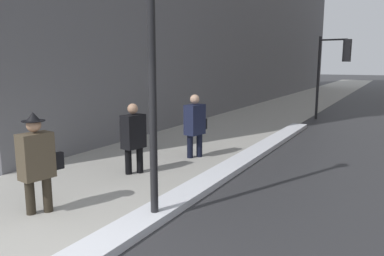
{
  "coord_description": "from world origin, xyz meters",
  "views": [
    {
      "loc": [
        3.39,
        -2.83,
        2.41
      ],
      "look_at": [
        -0.4,
        4.0,
        1.05
      ],
      "focal_mm": 35.0,
      "sensor_mm": 36.0,
      "label": 1
    }
  ],
  "objects_px": {
    "traffic_light_near": "(336,60)",
    "pedestrian_in_fedora": "(37,159)",
    "pedestrian_in_glasses": "(133,135)",
    "pedestrian_with_shoulder_bag": "(195,123)",
    "lamp_post": "(151,11)"
  },
  "relations": [
    {
      "from": "lamp_post",
      "to": "traffic_light_near",
      "type": "bearing_deg",
      "value": 86.43
    },
    {
      "from": "traffic_light_near",
      "to": "pedestrian_in_fedora",
      "type": "distance_m",
      "value": 13.24
    },
    {
      "from": "pedestrian_in_fedora",
      "to": "pedestrian_with_shoulder_bag",
      "type": "height_order",
      "value": "pedestrian_in_fedora"
    },
    {
      "from": "pedestrian_in_glasses",
      "to": "pedestrian_with_shoulder_bag",
      "type": "relative_size",
      "value": 0.96
    },
    {
      "from": "traffic_light_near",
      "to": "pedestrian_in_glasses",
      "type": "xyz_separation_m",
      "value": [
        -2.54,
        -10.41,
        -1.67
      ]
    },
    {
      "from": "lamp_post",
      "to": "pedestrian_with_shoulder_bag",
      "type": "bearing_deg",
      "value": 109.41
    },
    {
      "from": "traffic_light_near",
      "to": "pedestrian_in_fedora",
      "type": "height_order",
      "value": "traffic_light_near"
    },
    {
      "from": "pedestrian_in_glasses",
      "to": "pedestrian_in_fedora",
      "type": "bearing_deg",
      "value": 9.53
    },
    {
      "from": "pedestrian_in_glasses",
      "to": "lamp_post",
      "type": "bearing_deg",
      "value": 54.0
    },
    {
      "from": "lamp_post",
      "to": "pedestrian_in_glasses",
      "type": "bearing_deg",
      "value": 134.84
    },
    {
      "from": "traffic_light_near",
      "to": "pedestrian_in_glasses",
      "type": "bearing_deg",
      "value": -98.39
    },
    {
      "from": "pedestrian_in_fedora",
      "to": "pedestrian_with_shoulder_bag",
      "type": "distance_m",
      "value": 4.43
    },
    {
      "from": "lamp_post",
      "to": "pedestrian_with_shoulder_bag",
      "type": "height_order",
      "value": "lamp_post"
    },
    {
      "from": "lamp_post",
      "to": "pedestrian_in_glasses",
      "type": "relative_size",
      "value": 3.4
    },
    {
      "from": "traffic_light_near",
      "to": "pedestrian_with_shoulder_bag",
      "type": "distance_m",
      "value": 8.89
    }
  ]
}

